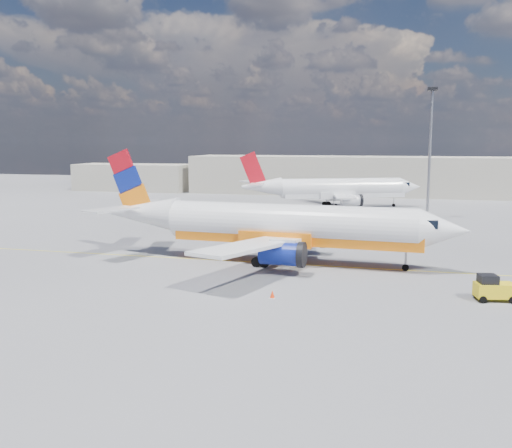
% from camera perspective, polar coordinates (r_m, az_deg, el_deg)
% --- Properties ---
extents(ground, '(240.00, 240.00, 0.00)m').
position_cam_1_polar(ground, '(51.26, -2.47, -4.44)').
color(ground, '#5B5B60').
rests_on(ground, ground).
extents(taxi_line, '(70.00, 0.15, 0.01)m').
position_cam_1_polar(taxi_line, '(54.07, -1.56, -3.76)').
color(taxi_line, yellow).
rests_on(taxi_line, ground).
extents(terminal_main, '(70.00, 14.00, 8.00)m').
position_cam_1_polar(terminal_main, '(123.44, 9.87, 4.81)').
color(terminal_main, beige).
rests_on(terminal_main, ground).
extents(terminal_annex, '(26.00, 10.00, 6.00)m').
position_cam_1_polar(terminal_annex, '(134.04, -12.15, 4.59)').
color(terminal_annex, beige).
rests_on(terminal_annex, ground).
extents(main_jet, '(34.96, 27.60, 10.59)m').
position_cam_1_polar(main_jet, '(53.06, 2.28, -0.12)').
color(main_jet, white).
rests_on(main_jet, ground).
extents(second_jet, '(31.21, 23.54, 9.58)m').
position_cam_1_polar(second_jet, '(97.76, 7.95, 3.49)').
color(second_jet, white).
rests_on(second_jet, ground).
extents(gse_tug, '(2.90, 2.13, 1.89)m').
position_cam_1_polar(gse_tug, '(44.24, 22.64, -5.96)').
color(gse_tug, black).
rests_on(gse_tug, ground).
extents(traffic_cone, '(0.42, 0.42, 0.59)m').
position_cam_1_polar(traffic_cone, '(41.64, 1.64, -7.05)').
color(traffic_cone, white).
rests_on(traffic_cone, ground).
extents(floodlight_mast, '(1.37, 1.37, 18.82)m').
position_cam_1_polar(floodlight_mast, '(86.40, 17.03, 7.94)').
color(floodlight_mast, gray).
rests_on(floodlight_mast, ground).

